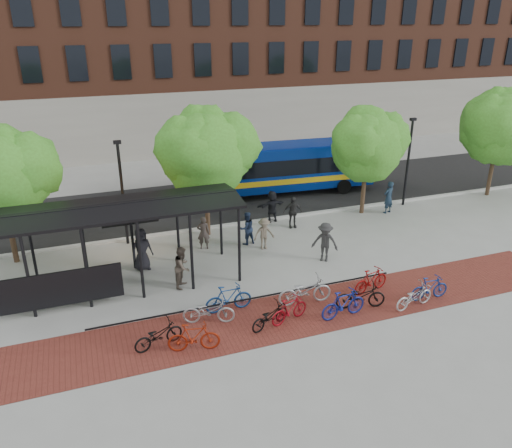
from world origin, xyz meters
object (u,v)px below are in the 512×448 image
object	(u,v)px
pedestrian_0	(142,249)
pedestrian_1	(203,233)
tree_b	(207,149)
bike_11	(430,288)
bike_8	(361,296)
pedestrian_4	(293,212)
bike_6	(305,291)
bus_shelter	(103,219)
tree_c	(368,142)
pedestrian_8	(183,267)
bike_1	(194,337)
bike_7	(343,304)
bike_4	(270,316)
pedestrian_9	(325,242)
bike_10	(414,296)
pedestrian_2	(247,228)
lamp_post_right	(408,160)
bike_3	(228,298)
tree_a	(1,171)
tree_d	(501,123)
lamp_post_left	(122,190)
bus	(283,165)
pedestrian_3	(264,234)
pedestrian_5	(272,206)
bike_0	(158,335)
pedestrian_7	(388,197)
bike_9	(371,280)
bike_5	(290,310)
bike_2	(209,311)

from	to	relation	value
pedestrian_0	pedestrian_1	world-z (taller)	pedestrian_0
tree_b	bike_11	xyz separation A→B (m)	(6.43, -9.17, -3.96)
bike_8	pedestrian_4	world-z (taller)	pedestrian_4
bike_6	bus_shelter	bearing A→B (deg)	65.21
tree_c	pedestrian_8	xyz separation A→B (m)	(-11.41, -4.85, -3.17)
bike_1	bike_7	xyz separation A→B (m)	(5.64, 0.08, 0.04)
bike_4	pedestrian_9	xyz separation A→B (m)	(4.26, 4.07, 0.48)
bike_10	bike_1	bearing A→B (deg)	79.07
bus_shelter	pedestrian_2	bearing A→B (deg)	17.08
lamp_post_right	bike_11	bearing A→B (deg)	-120.16
tree_b	tree_c	distance (m)	9.00
bike_3	tree_a	bearing A→B (deg)	46.10
tree_c	bike_11	distance (m)	10.16
pedestrian_1	tree_d	bearing A→B (deg)	-162.78
bus_shelter	pedestrian_0	size ratio (longest dim) A/B	5.50
lamp_post_left	bike_3	world-z (taller)	lamp_post_left
bike_3	bike_11	xyz separation A→B (m)	(7.65, -1.88, -0.05)
bus	bike_11	distance (m)	13.98
tree_c	pedestrian_1	distance (m)	10.36
bike_1	pedestrian_3	size ratio (longest dim) A/B	1.11
bus_shelter	pedestrian_5	bearing A→B (deg)	25.84
bike_0	pedestrian_4	bearing A→B (deg)	-61.70
pedestrian_2	pedestrian_4	world-z (taller)	pedestrian_4
lamp_post_left	bike_10	size ratio (longest dim) A/B	2.88
bus	pedestrian_4	world-z (taller)	bus
tree_a	pedestrian_0	xyz separation A→B (m)	(5.24, -2.77, -3.28)
bike_1	pedestrian_2	world-z (taller)	pedestrian_2
tree_a	tree_b	xyz separation A→B (m)	(9.00, 0.00, 0.22)
bike_3	pedestrian_5	size ratio (longest dim) A/B	1.04
bike_8	pedestrian_4	size ratio (longest dim) A/B	1.12
bus	pedestrian_0	size ratio (longest dim) A/B	6.02
pedestrian_7	pedestrian_9	bearing A→B (deg)	18.11
pedestrian_0	pedestrian_8	xyz separation A→B (m)	(1.35, -2.08, -0.07)
bike_7	pedestrian_1	size ratio (longest dim) A/B	1.13
pedestrian_0	pedestrian_8	bearing A→B (deg)	-74.64
bike_1	pedestrian_4	xyz separation A→B (m)	(7.35, 8.58, 0.33)
bike_0	bike_9	bearing A→B (deg)	-100.35
lamp_post_right	bike_9	xyz separation A→B (m)	(-7.32, -8.13, -2.23)
bike_5	bike_7	distance (m)	2.02
bike_6	pedestrian_8	distance (m)	5.07
bike_5	pedestrian_2	bearing A→B (deg)	-23.76
bus	bike_0	distance (m)	16.79
bus	pedestrian_0	bearing A→B (deg)	-137.92
bike_2	pedestrian_3	xyz separation A→B (m)	(4.11, 5.18, 0.29)
bus	bike_4	world-z (taller)	bus
tree_d	pedestrian_9	world-z (taller)	tree_d
tree_a	bike_1	world-z (taller)	tree_a
bus	pedestrian_4	xyz separation A→B (m)	(-1.68, -5.39, -0.92)
bus_shelter	pedestrian_0	distance (m)	2.72
tree_b	pedestrian_9	distance (m)	7.20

